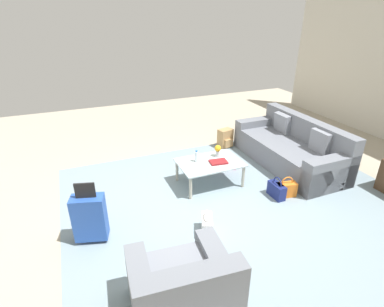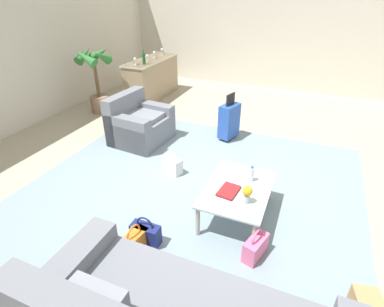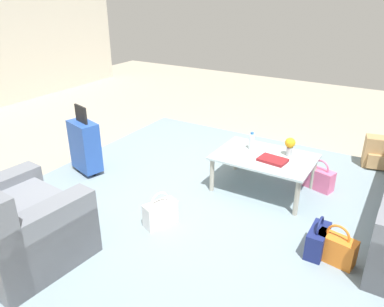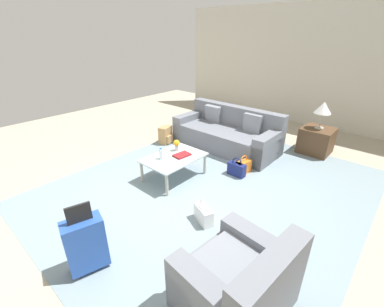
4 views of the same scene
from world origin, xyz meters
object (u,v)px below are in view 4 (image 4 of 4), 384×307
Objects in this scene: handbag_white at (203,214)px; backpack_tan at (166,135)px; flower_vase at (176,144)px; handbag_navy at (237,169)px; coffee_table_book at (182,155)px; couch at (228,134)px; armchair at (240,286)px; suitcase_blue at (86,243)px; handbag_pink at (181,156)px; coffee_table at (174,159)px; water_bottle at (161,154)px; table_lamp at (323,108)px; side_table at (316,140)px; handbag_orange at (243,167)px.

handbag_white is 2.90m from backpack_tan.
flower_vase is 0.57× the size of handbag_navy.
backpack_tan is (-0.88, -1.37, -0.24)m from coffee_table_book.
couch is 2.28× the size of armchair.
handbag_pink is (-2.54, -1.05, -0.23)m from suitcase_blue.
coffee_table reaches higher than handbag_pink.
couch is 2.01m from water_bottle.
table_lamp is 2.28m from handbag_navy.
handbag_navy is 1.00× the size of handbag_white.
handbag_pink is (-0.32, -0.20, -0.41)m from flower_vase.
coffee_table is at bearing -121.08° from armchair.
side_table is at bearing -170.78° from armchair.
suitcase_blue is 2.97m from handbag_orange.
water_bottle is at bearing -22.80° from coffee_table_book.
armchair is 4.98× the size of water_bottle.
armchair reaches higher than coffee_table_book.
table_lamp is at bearing 159.85° from handbag_orange.
armchair reaches higher than water_bottle.
coffee_table_book is 2.21m from suitcase_blue.
handbag_orange is (0.84, 0.93, -0.17)m from couch.
armchair is 2.53m from coffee_table_book.
table_lamp is at bearing 147.40° from flower_vase.
table_lamp is (-1.00, 1.60, 0.68)m from couch.
coffee_table_book is 1.16m from handbag_orange.
couch reaches higher than handbag_pink.
water_bottle is at bearing -28.07° from table_lamp.
flower_vase is 0.57× the size of handbag_white.
couch is 1.26m from handbag_orange.
handbag_orange is at bearing 145.01° from coffee_table_book.
handbag_navy is (1.99, -0.71, -0.85)m from table_lamp.
handbag_orange is (-0.74, 0.98, -0.41)m from flower_vase.
armchair is 1.64× the size of side_table.
armchair is at bearing 33.17° from handbag_navy.
handbag_orange is 0.89× the size of backpack_tan.
side_table is 1.73× the size of handbag_white.
water_bottle is 0.51× the size of backpack_tan.
suitcase_blue is 3.61m from backpack_tan.
table_lamp is at bearing 160.31° from handbag_navy.
couch is at bearing -152.38° from handbag_white.
flower_vase is (1.58, -0.05, 0.24)m from couch.
side_table reaches higher than handbag_navy.
coffee_table_book is 0.80× the size of handbag_orange.
handbag_pink is (-0.74, -0.25, -0.38)m from water_bottle.
suitcase_blue is (1.80, 0.80, -0.15)m from water_bottle.
coffee_table_book is at bearing -41.54° from handbag_orange.
coffee_table reaches higher than handbag_white.
handbag_orange is (-2.27, -1.34, -0.17)m from armchair.
coffee_table_book is 0.27m from flower_vase.
handbag_pink is (-1.84, -2.52, -0.17)m from armchair.
suitcase_blue is 2.82m from handbag_navy.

